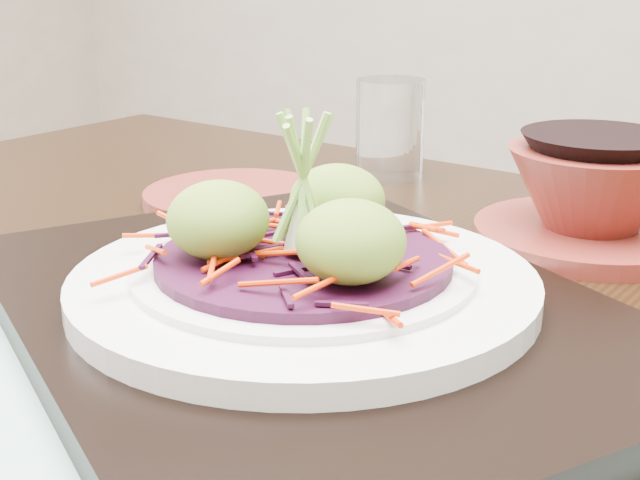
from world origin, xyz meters
The scene contains 10 objects.
placemat centered at (0.01, -0.08, 0.78)m, with size 0.48×0.37×0.00m, color #7EA396.
serving_tray centered at (0.01, -0.08, 0.80)m, with size 0.41×0.31×0.02m, color black.
white_plate centered at (0.01, -0.08, 0.81)m, with size 0.27×0.27×0.02m.
cabbage_bed centered at (0.01, -0.08, 0.83)m, with size 0.17×0.17×0.01m, color #340A27.
carrot_julienne centered at (0.01, -0.08, 0.84)m, with size 0.21×0.21×0.01m, color red, non-canonical shape.
guacamole_scoops centered at (0.01, -0.08, 0.85)m, with size 0.15×0.13×0.05m.
scallion_garnish centered at (0.01, -0.08, 0.87)m, with size 0.06×0.06×0.09m, color #7AB247, non-canonical shape.
terracotta_side_plate centered at (-0.18, 0.14, 0.79)m, with size 0.16×0.16×0.01m, color maroon.
water_glass centered at (-0.10, 0.29, 0.83)m, with size 0.07×0.07×0.09m, color white.
terracotta_bowl_set centered at (0.12, 0.17, 0.81)m, with size 0.24×0.24×0.07m.
Camera 1 is at (0.24, -0.50, 1.00)m, focal length 50.00 mm.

